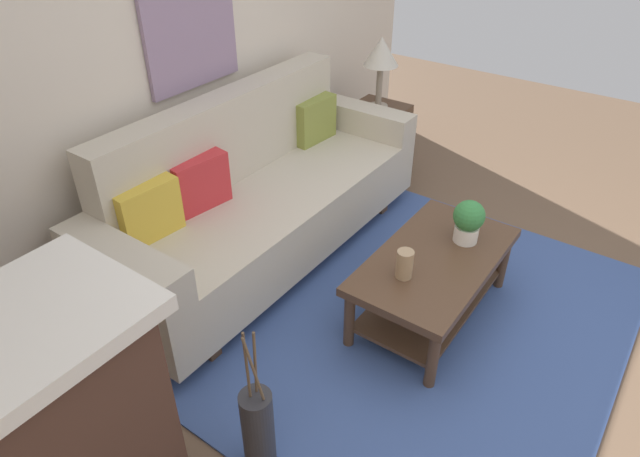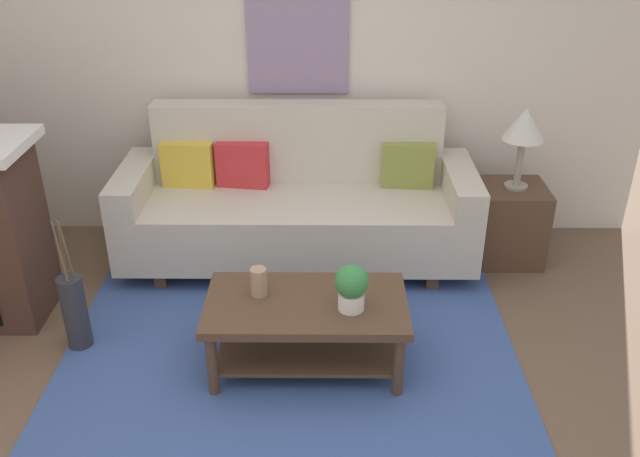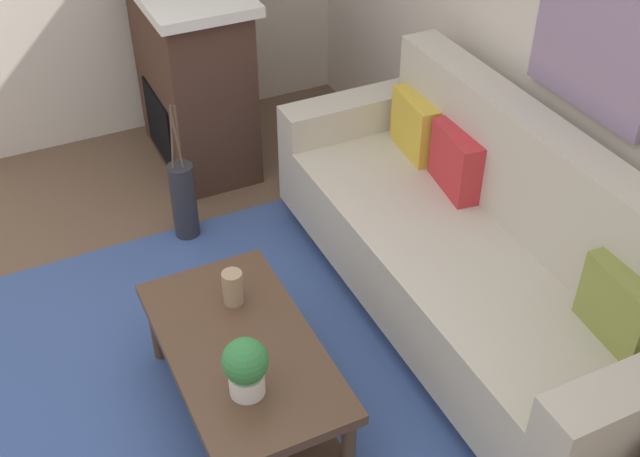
{
  "view_description": "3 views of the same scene",
  "coord_description": "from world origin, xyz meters",
  "px_view_note": "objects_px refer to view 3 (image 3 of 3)",
  "views": [
    {
      "loc": [
        -2.29,
        -0.43,
        2.31
      ],
      "look_at": [
        -0.15,
        1.11,
        0.51
      ],
      "focal_mm": 31.18,
      "sensor_mm": 36.0,
      "label": 1
    },
    {
      "loc": [
        0.2,
        -2.6,
        2.49
      ],
      "look_at": [
        0.17,
        1.07,
        0.57
      ],
      "focal_mm": 38.26,
      "sensor_mm": 36.0,
      "label": 2
    },
    {
      "loc": [
        2.29,
        -0.21,
        2.81
      ],
      "look_at": [
        -0.16,
        0.97,
        0.7
      ],
      "focal_mm": 44.38,
      "sensor_mm": 36.0,
      "label": 3
    }
  ],
  "objects_px": {
    "throw_pillow_olive": "(620,307)",
    "floor_vase": "(184,201)",
    "tabletop_vase": "(233,288)",
    "framed_painting": "(596,32)",
    "coffee_table": "(243,364)",
    "throw_pillow_crimson": "(456,161)",
    "potted_plant_tabletop": "(246,366)",
    "throw_pillow_mustard": "(416,125)",
    "fireplace": "(193,76)",
    "couch": "(473,251)"
  },
  "relations": [
    {
      "from": "throw_pillow_olive",
      "to": "floor_vase",
      "type": "height_order",
      "value": "throw_pillow_olive"
    },
    {
      "from": "tabletop_vase",
      "to": "floor_vase",
      "type": "height_order",
      "value": "tabletop_vase"
    },
    {
      "from": "framed_painting",
      "to": "coffee_table",
      "type": "bearing_deg",
      "value": -86.91
    },
    {
      "from": "throw_pillow_olive",
      "to": "framed_painting",
      "type": "relative_size",
      "value": 0.51
    },
    {
      "from": "throw_pillow_crimson",
      "to": "potted_plant_tabletop",
      "type": "xyz_separation_m",
      "value": [
        0.72,
        -1.4,
        -0.11
      ]
    },
    {
      "from": "throw_pillow_mustard",
      "to": "coffee_table",
      "type": "distance_m",
      "value": 1.63
    },
    {
      "from": "throw_pillow_mustard",
      "to": "floor_vase",
      "type": "xyz_separation_m",
      "value": [
        -0.48,
        -1.17,
        -0.45
      ]
    },
    {
      "from": "throw_pillow_mustard",
      "to": "potted_plant_tabletop",
      "type": "distance_m",
      "value": 1.78
    },
    {
      "from": "coffee_table",
      "to": "framed_painting",
      "type": "bearing_deg",
      "value": 93.09
    },
    {
      "from": "throw_pillow_olive",
      "to": "coffee_table",
      "type": "xyz_separation_m",
      "value": [
        -0.68,
        -1.33,
        -0.37
      ]
    },
    {
      "from": "potted_plant_tabletop",
      "to": "framed_painting",
      "type": "xyz_separation_m",
      "value": [
        -0.33,
        1.74,
        0.87
      ]
    },
    {
      "from": "throw_pillow_mustard",
      "to": "tabletop_vase",
      "type": "height_order",
      "value": "throw_pillow_mustard"
    },
    {
      "from": "throw_pillow_crimson",
      "to": "fireplace",
      "type": "bearing_deg",
      "value": -152.92
    },
    {
      "from": "potted_plant_tabletop",
      "to": "throw_pillow_mustard",
      "type": "bearing_deg",
      "value": 128.14
    },
    {
      "from": "throw_pillow_mustard",
      "to": "fireplace",
      "type": "bearing_deg",
      "value": -146.15
    },
    {
      "from": "throw_pillow_olive",
      "to": "fireplace",
      "type": "height_order",
      "value": "fireplace"
    },
    {
      "from": "potted_plant_tabletop",
      "to": "tabletop_vase",
      "type": "bearing_deg",
      "value": 165.09
    },
    {
      "from": "throw_pillow_olive",
      "to": "framed_painting",
      "type": "height_order",
      "value": "framed_painting"
    },
    {
      "from": "throw_pillow_crimson",
      "to": "tabletop_vase",
      "type": "height_order",
      "value": "throw_pillow_crimson"
    },
    {
      "from": "throw_pillow_mustard",
      "to": "throw_pillow_olive",
      "type": "xyz_separation_m",
      "value": [
        1.54,
        0.0,
        0.0
      ]
    },
    {
      "from": "throw_pillow_mustard",
      "to": "fireplace",
      "type": "relative_size",
      "value": 0.31
    },
    {
      "from": "tabletop_vase",
      "to": "framed_painting",
      "type": "relative_size",
      "value": 0.23
    },
    {
      "from": "fireplace",
      "to": "throw_pillow_olive",
      "type": "bearing_deg",
      "value": 16.63
    },
    {
      "from": "tabletop_vase",
      "to": "framed_painting",
      "type": "bearing_deg",
      "value": 84.01
    },
    {
      "from": "throw_pillow_mustard",
      "to": "throw_pillow_crimson",
      "type": "bearing_deg",
      "value": 0.0
    },
    {
      "from": "throw_pillow_olive",
      "to": "throw_pillow_mustard",
      "type": "bearing_deg",
      "value": 180.0
    },
    {
      "from": "coffee_table",
      "to": "framed_painting",
      "type": "relative_size",
      "value": 1.56
    },
    {
      "from": "potted_plant_tabletop",
      "to": "floor_vase",
      "type": "bearing_deg",
      "value": 171.66
    },
    {
      "from": "couch",
      "to": "throw_pillow_olive",
      "type": "bearing_deg",
      "value": 9.19
    },
    {
      "from": "tabletop_vase",
      "to": "potted_plant_tabletop",
      "type": "bearing_deg",
      "value": -14.91
    },
    {
      "from": "throw_pillow_mustard",
      "to": "throw_pillow_crimson",
      "type": "xyz_separation_m",
      "value": [
        0.38,
        0.0,
        0.0
      ]
    },
    {
      "from": "fireplace",
      "to": "floor_vase",
      "type": "bearing_deg",
      "value": -24.43
    },
    {
      "from": "throw_pillow_crimson",
      "to": "floor_vase",
      "type": "relative_size",
      "value": 0.77
    },
    {
      "from": "coffee_table",
      "to": "tabletop_vase",
      "type": "bearing_deg",
      "value": 165.95
    },
    {
      "from": "floor_vase",
      "to": "throw_pillow_crimson",
      "type": "bearing_deg",
      "value": 53.44
    },
    {
      "from": "floor_vase",
      "to": "potted_plant_tabletop",
      "type": "bearing_deg",
      "value": -8.34
    },
    {
      "from": "coffee_table",
      "to": "tabletop_vase",
      "type": "xyz_separation_m",
      "value": [
        -0.26,
        0.06,
        0.2
      ]
    },
    {
      "from": "throw_pillow_olive",
      "to": "framed_painting",
      "type": "distance_m",
      "value": 1.14
    },
    {
      "from": "throw_pillow_mustard",
      "to": "tabletop_vase",
      "type": "relative_size",
      "value": 2.21
    },
    {
      "from": "potted_plant_tabletop",
      "to": "throw_pillow_crimson",
      "type": "bearing_deg",
      "value": 117.06
    },
    {
      "from": "couch",
      "to": "throw_pillow_crimson",
      "type": "height_order",
      "value": "couch"
    },
    {
      "from": "throw_pillow_mustard",
      "to": "coffee_table",
      "type": "xyz_separation_m",
      "value": [
        0.86,
        -1.33,
        -0.37
      ]
    },
    {
      "from": "coffee_table",
      "to": "potted_plant_tabletop",
      "type": "bearing_deg",
      "value": -15.83
    },
    {
      "from": "throw_pillow_olive",
      "to": "potted_plant_tabletop",
      "type": "relative_size",
      "value": 1.37
    },
    {
      "from": "throw_pillow_olive",
      "to": "fireplace",
      "type": "relative_size",
      "value": 0.31
    },
    {
      "from": "couch",
      "to": "floor_vase",
      "type": "bearing_deg",
      "value": -140.15
    },
    {
      "from": "throw_pillow_crimson",
      "to": "throw_pillow_olive",
      "type": "height_order",
      "value": "same"
    },
    {
      "from": "floor_vase",
      "to": "couch",
      "type": "bearing_deg",
      "value": 39.85
    },
    {
      "from": "throw_pillow_mustard",
      "to": "tabletop_vase",
      "type": "distance_m",
      "value": 1.41
    },
    {
      "from": "throw_pillow_crimson",
      "to": "fireplace",
      "type": "height_order",
      "value": "fireplace"
    }
  ]
}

